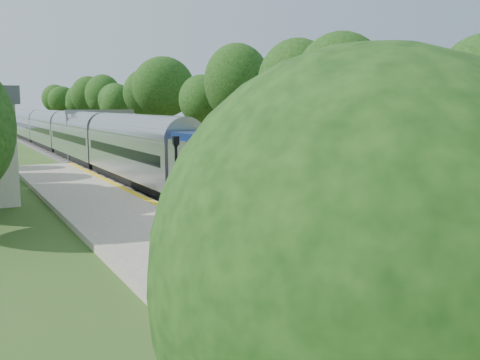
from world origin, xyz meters
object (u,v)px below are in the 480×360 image
train (81,141)px  signal_farside (267,150)px  lamppost_far (177,188)px  signal_platform (279,169)px  lamppost_mid (418,279)px  signal_gantry (100,121)px

train → signal_farside: (6.20, -32.93, 1.11)m
lamppost_far → signal_platform: signal_platform is taller
lamppost_mid → signal_platform: (0.89, 7.86, 1.90)m
signal_gantry → train: size_ratio=0.08×
train → signal_farside: bearing=-79.3°
signal_platform → train: bearing=86.6°
signal_gantry → train: (-2.47, -0.06, -2.38)m
train → signal_platform: bearing=-93.4°
signal_gantry → signal_farside: signal_gantry is taller
signal_gantry → lamppost_mid: signal_gantry is taller
signal_gantry → signal_farside: size_ratio=1.50×
signal_farside → lamppost_far: bearing=-142.9°
lamppost_far → signal_farside: size_ratio=0.86×
train → lamppost_mid: train is taller
signal_gantry → lamppost_far: (-6.33, -40.59, -2.29)m
lamppost_far → signal_gantry: bearing=81.1°
signal_gantry → lamppost_far: signal_gantry is taller
lamppost_mid → signal_farside: bearing=67.1°
signal_gantry → signal_platform: size_ratio=1.32×
lamppost_mid → signal_gantry: bearing=83.7°
train → signal_farside: size_ratio=19.26×
lamppost_mid → signal_farside: 25.68m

